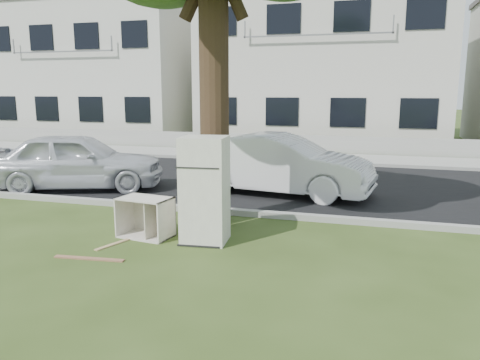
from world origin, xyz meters
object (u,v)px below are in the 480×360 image
(car_center, at_px, (280,164))
(car_left, at_px, (77,161))
(cabinet, at_px, (145,217))
(fridge, at_px, (205,190))

(car_center, height_order, car_left, car_left)
(cabinet, xyz_separation_m, car_left, (-3.53, 3.15, 0.38))
(cabinet, bearing_deg, fridge, 10.79)
(car_center, bearing_deg, fridge, -178.99)
(fridge, xyz_separation_m, car_center, (0.50, 3.96, -0.16))
(cabinet, xyz_separation_m, car_center, (1.59, 4.01, 0.38))
(fridge, distance_m, cabinet, 1.21)
(fridge, relative_size, car_left, 0.41)
(cabinet, bearing_deg, car_center, 76.47)
(cabinet, height_order, car_center, car_center)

